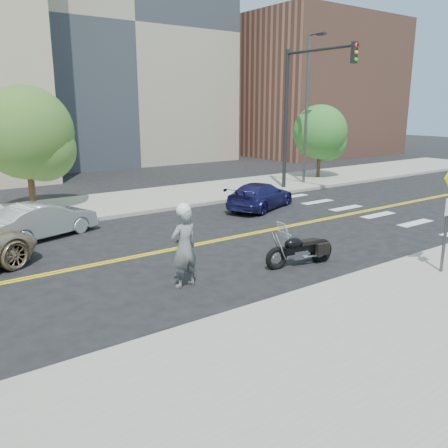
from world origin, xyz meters
TOP-DOWN VIEW (x-y plane):
  - ground_plane at (0.00, 0.00)m, footprint 120.00×120.00m
  - sidewalk_near at (0.00, -7.50)m, footprint 60.00×5.00m
  - sidewalk_far at (0.00, 7.50)m, footprint 60.00×5.00m
  - building_mid at (8.00, 26.00)m, footprint 18.00×14.00m
  - building_right at (26.00, 20.00)m, footprint 14.00×12.00m
  - lamp_post at (12.00, 6.50)m, footprint 0.16×0.16m
  - traffic_light at (10.00, 5.08)m, footprint 0.28×4.50m
  - motorcyclist at (-1.65, -2.91)m, footprint 0.77×0.53m
  - motorcycle at (1.87, -3.41)m, footprint 2.23×0.97m
  - parked_car_silver at (-3.17, 3.82)m, footprint 3.92×2.37m
  - parked_car_blue at (5.86, 3.04)m, footprint 4.30×3.00m
  - tree_far_a at (-2.36, 8.33)m, footprint 3.83×3.83m
  - tree_far_b at (14.30, 7.55)m, footprint 3.24×3.24m

SIDE VIEW (x-z plane):
  - ground_plane at x=0.00m, z-range 0.00..0.00m
  - sidewalk_near at x=0.00m, z-range 0.00..0.15m
  - sidewalk_far at x=0.00m, z-range 0.00..0.15m
  - parked_car_blue at x=5.86m, z-range 0.00..1.16m
  - parked_car_silver at x=-3.17m, z-range 0.00..1.22m
  - motorcycle at x=1.87m, z-range 0.00..1.31m
  - motorcyclist at x=-1.65m, z-range 0.00..2.13m
  - tree_far_b at x=14.30m, z-range 0.61..5.10m
  - tree_far_a at x=-2.36m, z-range 0.69..5.93m
  - lamp_post at x=12.00m, z-range 0.15..8.15m
  - traffic_light at x=10.00m, z-range 1.17..8.17m
  - building_right at x=26.00m, z-range 0.00..12.00m
  - building_mid at x=8.00m, z-range 0.00..20.00m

